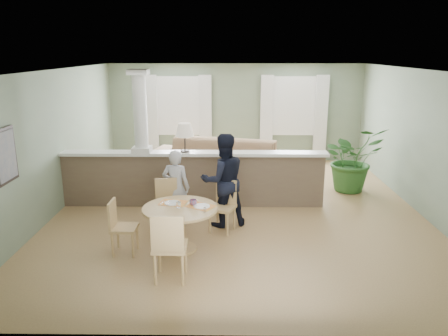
{
  "coord_description": "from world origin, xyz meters",
  "views": [
    {
      "loc": [
        -0.17,
        -8.17,
        3.05
      ],
      "look_at": [
        -0.27,
        -1.0,
        1.11
      ],
      "focal_mm": 35.0,
      "sensor_mm": 36.0,
      "label": 1
    }
  ],
  "objects_px": {
    "child_person": "(176,187)",
    "chair_far_boy": "(167,202)",
    "chair_near": "(169,244)",
    "dining_table": "(181,216)",
    "chair_side": "(120,224)",
    "houseplant": "(352,159)",
    "man_person": "(223,180)",
    "chair_far_man": "(224,203)",
    "sofa": "(218,162)"
  },
  "relations": [
    {
      "from": "chair_near",
      "to": "chair_side",
      "type": "bearing_deg",
      "value": -44.52
    },
    {
      "from": "houseplant",
      "to": "chair_near",
      "type": "bearing_deg",
      "value": -130.72
    },
    {
      "from": "chair_side",
      "to": "houseplant",
      "type": "bearing_deg",
      "value": -52.81
    },
    {
      "from": "chair_near",
      "to": "houseplant",
      "type": "bearing_deg",
      "value": -130.47
    },
    {
      "from": "child_person",
      "to": "sofa",
      "type": "bearing_deg",
      "value": -94.33
    },
    {
      "from": "chair_side",
      "to": "man_person",
      "type": "height_order",
      "value": "man_person"
    },
    {
      "from": "chair_far_boy",
      "to": "child_person",
      "type": "relative_size",
      "value": 0.65
    },
    {
      "from": "chair_side",
      "to": "child_person",
      "type": "xyz_separation_m",
      "value": [
        0.72,
        1.2,
        0.21
      ]
    },
    {
      "from": "dining_table",
      "to": "chair_side",
      "type": "relative_size",
      "value": 1.37
    },
    {
      "from": "chair_far_man",
      "to": "man_person",
      "type": "distance_m",
      "value": 0.42
    },
    {
      "from": "houseplant",
      "to": "dining_table",
      "type": "bearing_deg",
      "value": -138.35
    },
    {
      "from": "dining_table",
      "to": "man_person",
      "type": "bearing_deg",
      "value": 57.92
    },
    {
      "from": "chair_side",
      "to": "dining_table",
      "type": "bearing_deg",
      "value": -81.1
    },
    {
      "from": "chair_near",
      "to": "man_person",
      "type": "bearing_deg",
      "value": -108.61
    },
    {
      "from": "chair_near",
      "to": "man_person",
      "type": "relative_size",
      "value": 0.6
    },
    {
      "from": "child_person",
      "to": "chair_far_man",
      "type": "bearing_deg",
      "value": 172.44
    },
    {
      "from": "chair_near",
      "to": "sofa",
      "type": "bearing_deg",
      "value": -96.24
    },
    {
      "from": "houseplant",
      "to": "chair_far_man",
      "type": "distance_m",
      "value": 3.63
    },
    {
      "from": "chair_near",
      "to": "chair_side",
      "type": "xyz_separation_m",
      "value": [
        -0.88,
        0.87,
        -0.08
      ]
    },
    {
      "from": "chair_far_man",
      "to": "chair_far_boy",
      "type": "bearing_deg",
      "value": -160.82
    },
    {
      "from": "dining_table",
      "to": "chair_near",
      "type": "height_order",
      "value": "chair_near"
    },
    {
      "from": "dining_table",
      "to": "chair_far_man",
      "type": "xyz_separation_m",
      "value": [
        0.66,
        0.8,
        -0.07
      ]
    },
    {
      "from": "houseplant",
      "to": "dining_table",
      "type": "height_order",
      "value": "houseplant"
    },
    {
      "from": "chair_near",
      "to": "chair_side",
      "type": "distance_m",
      "value": 1.24
    },
    {
      "from": "chair_far_boy",
      "to": "man_person",
      "type": "xyz_separation_m",
      "value": [
        0.98,
        0.19,
        0.34
      ]
    },
    {
      "from": "houseplant",
      "to": "chair_far_boy",
      "type": "relative_size",
      "value": 1.62
    },
    {
      "from": "sofa",
      "to": "chair_near",
      "type": "xyz_separation_m",
      "value": [
        -0.53,
        -4.68,
        0.06
      ]
    },
    {
      "from": "dining_table",
      "to": "child_person",
      "type": "relative_size",
      "value": 0.85
    },
    {
      "from": "sofa",
      "to": "child_person",
      "type": "relative_size",
      "value": 2.45
    },
    {
      "from": "chair_near",
      "to": "child_person",
      "type": "height_order",
      "value": "child_person"
    },
    {
      "from": "dining_table",
      "to": "child_person",
      "type": "height_order",
      "value": "child_person"
    },
    {
      "from": "man_person",
      "to": "chair_far_man",
      "type": "bearing_deg",
      "value": 75.51
    },
    {
      "from": "chair_near",
      "to": "chair_side",
      "type": "height_order",
      "value": "chair_near"
    },
    {
      "from": "houseplant",
      "to": "dining_table",
      "type": "relative_size",
      "value": 1.24
    },
    {
      "from": "chair_far_boy",
      "to": "man_person",
      "type": "relative_size",
      "value": 0.53
    },
    {
      "from": "child_person",
      "to": "man_person",
      "type": "xyz_separation_m",
      "value": [
        0.85,
        -0.04,
        0.15
      ]
    },
    {
      "from": "houseplant",
      "to": "man_person",
      "type": "relative_size",
      "value": 0.87
    },
    {
      "from": "houseplant",
      "to": "chair_side",
      "type": "distance_m",
      "value": 5.44
    },
    {
      "from": "houseplant",
      "to": "dining_table",
      "type": "xyz_separation_m",
      "value": [
        -3.46,
        -3.08,
        -0.16
      ]
    },
    {
      "from": "chair_far_man",
      "to": "man_person",
      "type": "xyz_separation_m",
      "value": [
        -0.01,
        0.23,
        0.35
      ]
    },
    {
      "from": "child_person",
      "to": "chair_far_boy",
      "type": "bearing_deg",
      "value": 70.6
    },
    {
      "from": "child_person",
      "to": "man_person",
      "type": "bearing_deg",
      "value": -172.57
    },
    {
      "from": "dining_table",
      "to": "chair_side",
      "type": "bearing_deg",
      "value": -172.12
    },
    {
      "from": "chair_far_boy",
      "to": "chair_far_man",
      "type": "height_order",
      "value": "chair_far_boy"
    },
    {
      "from": "chair_near",
      "to": "man_person",
      "type": "distance_m",
      "value": 2.16
    },
    {
      "from": "chair_near",
      "to": "child_person",
      "type": "xyz_separation_m",
      "value": [
        -0.15,
        2.07,
        0.13
      ]
    },
    {
      "from": "chair_side",
      "to": "sofa",
      "type": "bearing_deg",
      "value": -19.29
    },
    {
      "from": "sofa",
      "to": "man_person",
      "type": "xyz_separation_m",
      "value": [
        0.16,
        -2.65,
        0.35
      ]
    },
    {
      "from": "man_person",
      "to": "chair_far_boy",
      "type": "bearing_deg",
      "value": -6.51
    },
    {
      "from": "dining_table",
      "to": "chair_far_boy",
      "type": "relative_size",
      "value": 1.31
    }
  ]
}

